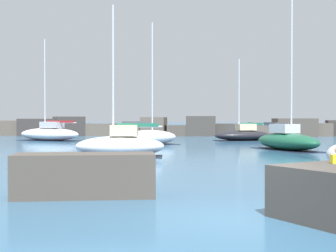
{
  "coord_description": "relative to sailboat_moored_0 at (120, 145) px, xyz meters",
  "views": [
    {
      "loc": [
        -1.5,
        -10.57,
        2.26
      ],
      "look_at": [
        -2.52,
        25.55,
        1.67
      ],
      "focal_mm": 50.0,
      "sensor_mm": 36.0,
      "label": 1
    }
  ],
  "objects": [
    {
      "name": "sailboat_moored_7",
      "position": [
        9.85,
        19.93,
        -0.09
      ],
      "size": [
        6.37,
        3.83,
        8.2
      ],
      "color": "black",
      "rests_on": "ground"
    },
    {
      "name": "sailboat_moored_0",
      "position": [
        0.0,
        0.0,
        0.0
      ],
      "size": [
        5.3,
        2.57,
        8.9
      ],
      "color": "silver",
      "rests_on": "ground"
    },
    {
      "name": "ground_plane",
      "position": [
        5.08,
        -16.79,
        -0.71
      ],
      "size": [
        600.0,
        600.0,
        0.0
      ],
      "primitive_type": "plane",
      "color": "#336084"
    },
    {
      "name": "breakwater_jetty",
      "position": [
        8.57,
        33.4,
        0.33
      ],
      "size": [
        71.15,
        6.9,
        2.55
      ],
      "color": "#4C443D",
      "rests_on": "ground"
    },
    {
      "name": "open_sea_beyond",
      "position": [
        5.08,
        93.36,
        -0.7
      ],
      "size": [
        400.0,
        116.0,
        0.01
      ],
      "color": "#235175",
      "rests_on": "ground"
    },
    {
      "name": "sailboat_moored_2",
      "position": [
        0.78,
        12.02,
        -0.03
      ],
      "size": [
        5.66,
        4.85,
        10.4
      ],
      "color": "white",
      "rests_on": "ground"
    },
    {
      "name": "sailboat_moored_5",
      "position": [
        -9.75,
        19.49,
        0.03
      ],
      "size": [
        7.41,
        4.99,
        10.29
      ],
      "color": "white",
      "rests_on": "ground"
    },
    {
      "name": "sailboat_moored_4",
      "position": [
        11.09,
        6.06,
        0.0
      ],
      "size": [
        4.68,
        7.02,
        10.92
      ],
      "color": "#195138",
      "rests_on": "ground"
    }
  ]
}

